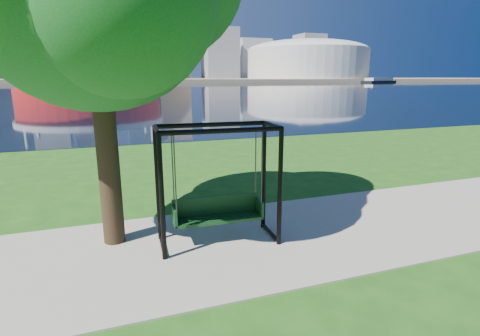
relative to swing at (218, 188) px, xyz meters
name	(u,v)px	position (x,y,z in m)	size (l,w,h in m)	color
ground	(240,232)	(0.60, 0.33, -1.18)	(900.00, 900.00, 0.00)	#1E5114
path	(248,240)	(0.60, -0.17, -1.16)	(120.00, 4.00, 0.03)	#9E937F
river	(113,89)	(0.60, 102.33, -1.17)	(900.00, 180.00, 0.02)	black
far_bank	(106,80)	(0.60, 306.33, -0.18)	(900.00, 228.00, 2.00)	#937F60
stadium	(87,57)	(-9.40, 235.33, 13.05)	(83.00, 83.00, 32.00)	maroon
arena	(307,58)	(135.60, 235.33, 14.70)	(84.00, 84.00, 26.56)	beige
skyline	(96,34)	(-3.67, 319.72, 34.71)	(392.00, 66.00, 96.50)	gray
swing	(218,188)	(0.00, 0.00, 0.00)	(2.44, 1.17, 2.44)	black
barge	(379,80)	(152.88, 179.65, 0.06)	(28.01, 16.06, 2.72)	black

